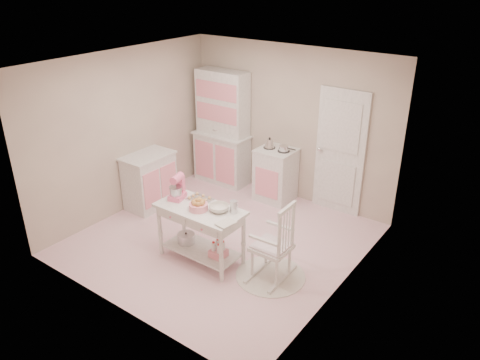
% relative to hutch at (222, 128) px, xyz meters
% --- Properties ---
extents(room_shell, '(3.84, 3.84, 2.62)m').
position_rel_hutch_xyz_m(room_shell, '(1.27, -1.66, 0.61)').
color(room_shell, pink).
rests_on(room_shell, ground).
extents(door, '(0.82, 0.05, 2.04)m').
position_rel_hutch_xyz_m(door, '(2.22, 0.21, -0.02)').
color(door, white).
rests_on(door, ground).
extents(hutch, '(1.06, 0.50, 2.08)m').
position_rel_hutch_xyz_m(hutch, '(0.00, 0.00, 0.00)').
color(hutch, white).
rests_on(hutch, ground).
extents(stove, '(0.62, 0.57, 0.92)m').
position_rel_hutch_xyz_m(stove, '(1.20, -0.05, -0.58)').
color(stove, white).
rests_on(stove, ground).
extents(base_cabinet, '(0.54, 0.84, 0.92)m').
position_rel_hutch_xyz_m(base_cabinet, '(-0.36, -1.50, -0.58)').
color(base_cabinet, white).
rests_on(base_cabinet, ground).
extents(lace_rug, '(0.92, 0.92, 0.01)m').
position_rel_hutch_xyz_m(lace_rug, '(2.35, -1.98, -1.03)').
color(lace_rug, white).
rests_on(lace_rug, ground).
extents(rocking_chair, '(0.50, 0.73, 1.10)m').
position_rel_hutch_xyz_m(rocking_chair, '(2.35, -1.98, -0.49)').
color(rocking_chair, white).
rests_on(rocking_chair, ground).
extents(work_table, '(1.20, 0.60, 0.80)m').
position_rel_hutch_xyz_m(work_table, '(1.36, -2.20, -0.64)').
color(work_table, white).
rests_on(work_table, ground).
extents(stand_mixer, '(0.26, 0.32, 0.34)m').
position_rel_hutch_xyz_m(stand_mixer, '(0.94, -2.18, -0.07)').
color(stand_mixer, pink).
rests_on(stand_mixer, work_table).
extents(cookie_tray, '(0.34, 0.24, 0.02)m').
position_rel_hutch_xyz_m(cookie_tray, '(1.21, -2.02, -0.23)').
color(cookie_tray, silver).
rests_on(cookie_tray, work_table).
extents(bread_basket, '(0.25, 0.25, 0.09)m').
position_rel_hutch_xyz_m(bread_basket, '(1.38, -2.25, -0.19)').
color(bread_basket, pink).
rests_on(bread_basket, work_table).
extents(mixing_bowl, '(0.27, 0.27, 0.08)m').
position_rel_hutch_xyz_m(mixing_bowl, '(1.62, -2.12, -0.20)').
color(mixing_bowl, beige).
rests_on(mixing_bowl, work_table).
extents(metal_pitcher, '(0.10, 0.10, 0.17)m').
position_rel_hutch_xyz_m(metal_pitcher, '(1.80, -2.04, -0.16)').
color(metal_pitcher, silver).
rests_on(metal_pitcher, work_table).
extents(recipe_book, '(0.21, 0.26, 0.02)m').
position_rel_hutch_xyz_m(recipe_book, '(1.81, -2.32, -0.23)').
color(recipe_book, beige).
rests_on(recipe_book, work_table).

